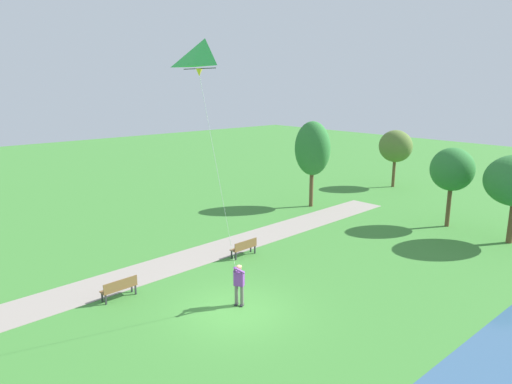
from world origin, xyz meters
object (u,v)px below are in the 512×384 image
park_bench_far_walkway (244,247)px  tree_treeline_left (312,149)px  park_bench_near_walkway (119,287)px  tree_treeline_right (452,170)px  tree_treeline_center (396,146)px  flying_kite (205,59)px  person_kite_flyer (239,281)px

park_bench_far_walkway → tree_treeline_left: tree_treeline_left is taller
park_bench_near_walkway → tree_treeline_right: tree_treeline_right is taller
tree_treeline_center → tree_treeline_right: 11.41m
flying_kite → park_bench_near_walkway: 10.44m
park_bench_near_walkway → park_bench_far_walkway: size_ratio=1.00×
tree_treeline_right → tree_treeline_center: bearing=138.8°
flying_kite → tree_treeline_center: flying_kite is taller
person_kite_flyer → tree_treeline_center: bearing=108.7°
person_kite_flyer → tree_treeline_left: bearing=121.5°
person_kite_flyer → flying_kite: flying_kite is taller
flying_kite → tree_treeline_left: (-10.04, 16.31, -5.23)m
park_bench_near_walkway → tree_treeline_center: tree_treeline_center is taller
park_bench_near_walkway → tree_treeline_right: size_ratio=0.31×
flying_kite → tree_treeline_center: size_ratio=1.68×
park_bench_far_walkway → park_bench_near_walkway: bearing=-87.8°
park_bench_near_walkway → park_bench_far_walkway: bearing=92.2°
park_bench_far_walkway → tree_treeline_center: size_ratio=0.31×
person_kite_flyer → park_bench_near_walkway: (-3.76, -3.31, -0.54)m
flying_kite → park_bench_far_walkway: flying_kite is taller
park_bench_far_walkway → tree_treeline_right: 13.97m
person_kite_flyer → park_bench_far_walkway: (-4.02, 3.68, -0.54)m
person_kite_flyer → park_bench_far_walkway: 5.48m
flying_kite → tree_treeline_right: bearing=93.3°
park_bench_far_walkway → tree_treeline_right: size_ratio=0.31×
tree_treeline_left → park_bench_near_walkway: bearing=-74.6°
park_bench_near_walkway → tree_treeline_left: 18.14m
park_bench_near_walkway → flying_kite: bearing=8.6°
park_bench_far_walkway → tree_treeline_center: 21.00m
flying_kite → tree_treeline_right: 19.95m
park_bench_near_walkway → tree_treeline_left: size_ratio=0.25×
park_bench_near_walkway → tree_treeline_center: bearing=99.1°
person_kite_flyer → park_bench_near_walkway: 5.04m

